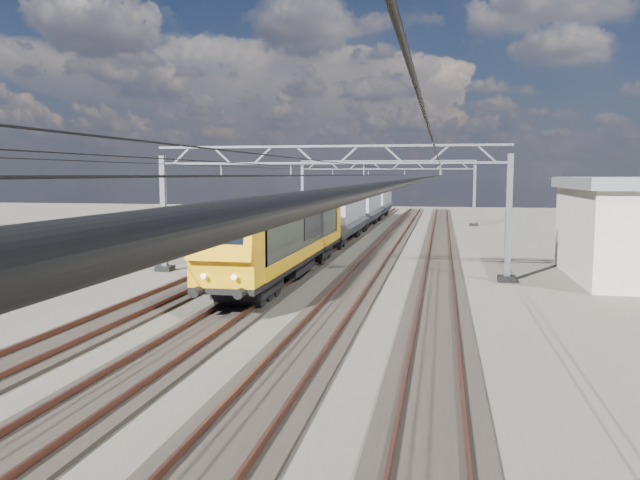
% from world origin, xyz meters
% --- Properties ---
extents(ground, '(160.00, 160.00, 0.00)m').
position_xyz_m(ground, '(0.00, 0.00, 0.00)').
color(ground, '#2C2621').
rests_on(ground, ground).
extents(track_outer_west, '(2.60, 140.00, 0.30)m').
position_xyz_m(track_outer_west, '(-6.00, 0.00, 0.07)').
color(track_outer_west, black).
rests_on(track_outer_west, ground).
extents(track_loco, '(2.60, 140.00, 0.30)m').
position_xyz_m(track_loco, '(-2.00, 0.00, 0.07)').
color(track_loco, black).
rests_on(track_loco, ground).
extents(track_inner_east, '(2.60, 140.00, 0.30)m').
position_xyz_m(track_inner_east, '(2.00, 0.00, 0.07)').
color(track_inner_east, black).
rests_on(track_inner_east, ground).
extents(track_outer_east, '(2.60, 140.00, 0.30)m').
position_xyz_m(track_outer_east, '(6.00, 0.00, 0.07)').
color(track_outer_east, black).
rests_on(track_outer_east, ground).
extents(catenary_gantry_mid, '(19.90, 0.90, 7.11)m').
position_xyz_m(catenary_gantry_mid, '(0.00, 4.00, 3.91)').
color(catenary_gantry_mid, gray).
rests_on(catenary_gantry_mid, ground).
extents(catenary_gantry_far, '(19.90, 0.90, 7.11)m').
position_xyz_m(catenary_gantry_far, '(0.00, 40.00, 3.91)').
color(catenary_gantry_far, gray).
rests_on(catenary_gantry_far, ground).
extents(overhead_wires, '(12.03, 140.00, 0.53)m').
position_xyz_m(overhead_wires, '(0.00, 8.00, 5.75)').
color(overhead_wires, black).
rests_on(overhead_wires, ground).
extents(locomotive, '(2.76, 21.10, 3.62)m').
position_xyz_m(locomotive, '(-2.00, 2.80, 2.33)').
color(locomotive, black).
rests_on(locomotive, ground).
extents(hopper_wagon_lead, '(3.38, 13.00, 3.25)m').
position_xyz_m(hopper_wagon_lead, '(-2.00, 20.49, 2.23)').
color(hopper_wagon_lead, black).
rests_on(hopper_wagon_lead, ground).
extents(hopper_wagon_mid, '(3.38, 13.00, 3.25)m').
position_xyz_m(hopper_wagon_mid, '(-2.00, 34.69, 2.23)').
color(hopper_wagon_mid, black).
rests_on(hopper_wagon_mid, ground).
extents(hopper_wagon_third, '(3.38, 13.00, 3.25)m').
position_xyz_m(hopper_wagon_third, '(-2.00, 48.89, 2.23)').
color(hopper_wagon_third, black).
rests_on(hopper_wagon_third, ground).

